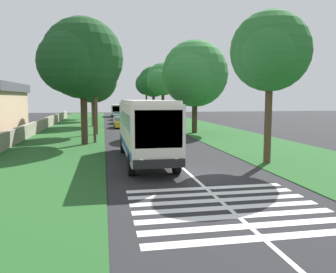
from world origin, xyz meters
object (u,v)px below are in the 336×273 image
roadside_tree_left_3 (80,61)px  roadside_tree_right_3 (146,85)px  trailing_minibus_0 (116,109)px  roadside_tree_left_2 (93,76)px  trailing_car_1 (121,123)px  trailing_car_0 (158,127)px  trailing_car_2 (119,119)px  roadside_tree_left_4 (92,80)px  roadside_tree_left_1 (92,86)px  roadside_tree_right_0 (193,76)px  roadside_tree_right_1 (162,80)px  coach_bus (145,126)px  roadside_tree_left_0 (94,73)px  roadside_tree_right_2 (153,83)px  utility_pole (94,100)px  roadside_tree_right_4 (268,54)px  trailing_car_3 (118,116)px

roadside_tree_left_3 → roadside_tree_right_3: 51.12m
trailing_minibus_0 → roadside_tree_left_2: bearing=140.5°
roadside_tree_left_2 → roadside_tree_left_3: size_ratio=1.07×
trailing_car_1 → roadside_tree_right_3: size_ratio=0.45×
trailing_car_0 → trailing_car_2: bearing=13.0°
trailing_car_0 → roadside_tree_left_4: bearing=34.6°
roadside_tree_left_1 → roadside_tree_right_0: roadside_tree_right_0 is taller
roadside_tree_left_2 → roadside_tree_right_1: bearing=-130.8°
coach_bus → roadside_tree_left_0: 17.30m
trailing_car_1 → roadside_tree_right_1: 15.95m
coach_bus → roadside_tree_left_3: roadside_tree_left_3 is taller
roadside_tree_left_2 → roadside_tree_right_3: size_ratio=1.16×
roadside_tree_left_3 → roadside_tree_right_0: (7.56, -11.42, -0.53)m
roadside_tree_right_2 → utility_pole: 40.15m
roadside_tree_left_2 → roadside_tree_left_4: size_ratio=1.13×
coach_bus → roadside_tree_right_3: size_ratio=1.17×
trailing_car_1 → roadside_tree_left_4: roadside_tree_left_4 is taller
roadside_tree_right_3 → roadside_tree_right_4: roadside_tree_right_3 is taller
roadside_tree_left_0 → roadside_tree_right_2: (31.57, -10.70, 0.51)m
roadside_tree_right_2 → utility_pole: roadside_tree_right_2 is taller
roadside_tree_right_3 → utility_pole: bearing=168.0°
roadside_tree_left_2 → roadside_tree_right_1: size_ratio=1.12×
roadside_tree_right_3 → coach_bus: bearing=173.0°
trailing_minibus_0 → roadside_tree_left_0: size_ratio=0.68×
roadside_tree_left_0 → roadside_tree_right_3: bearing=-14.2°
coach_bus → roadside_tree_right_2: (47.98, -7.32, 4.83)m
roadside_tree_left_0 → roadside_tree_right_1: roadside_tree_right_1 is taller
coach_bus → roadside_tree_left_2: size_ratio=1.01×
roadside_tree_right_0 → roadside_tree_right_1: size_ratio=1.03×
roadside_tree_left_4 → roadside_tree_right_3: size_ratio=1.02×
coach_bus → roadside_tree_right_1: bearing=-11.2°
roadside_tree_left_3 → utility_pole: (1.03, -1.00, -3.11)m
roadside_tree_right_2 → trailing_car_2: bearing=154.7°
coach_bus → trailing_car_3: size_ratio=2.60×
utility_pole → roadside_tree_right_4: bearing=-138.7°
trailing_car_3 → roadside_tree_right_3: (16.61, -7.02, 6.29)m
roadside_tree_left_3 → roadside_tree_left_2: bearing=0.1°
coach_bus → roadside_tree_right_3: (58.18, -7.19, 4.81)m
coach_bus → roadside_tree_right_3: roadside_tree_right_3 is taller
roadside_tree_left_0 → roadside_tree_right_2: roadside_tree_right_2 is taller
roadside_tree_right_1 → roadside_tree_right_3: size_ratio=1.03×
trailing_car_0 → roadside_tree_left_4: 14.22m
roadside_tree_left_0 → roadside_tree_right_1: (20.91, -10.75, 0.45)m
trailing_car_1 → roadside_tree_right_3: (33.43, -7.40, 6.29)m
roadside_tree_right_0 → roadside_tree_right_1: bearing=-0.5°
trailing_car_0 → roadside_tree_right_1: size_ratio=0.44×
roadside_tree_left_0 → roadside_tree_right_2: size_ratio=0.87×
roadside_tree_right_3 → roadside_tree_right_0: bearing=-180.0°
roadside_tree_left_4 → trailing_minibus_0: bearing=-9.4°
roadside_tree_left_4 → trailing_car_1: bearing=-129.0°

